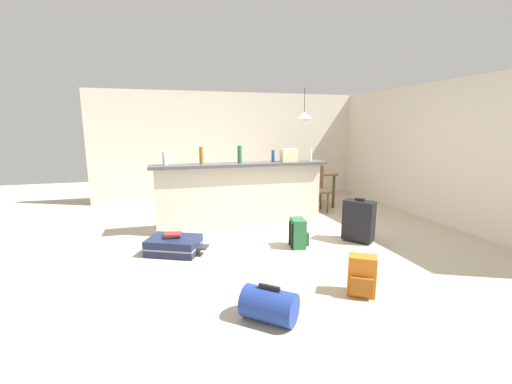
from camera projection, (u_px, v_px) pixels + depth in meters
ground_plane at (278, 236)px, 5.40m from camera, size 13.00×13.00×0.05m
wall_back at (236, 146)px, 8.03m from camera, size 6.60×0.10×2.50m
wall_right at (427, 152)px, 6.26m from camera, size 0.10×6.00×2.50m
partition_half_wall at (241, 197)px, 5.65m from camera, size 2.80×0.20×1.07m
bar_countertop at (241, 165)px, 5.54m from camera, size 2.96×0.40×0.05m
bottle_white at (165, 158)px, 5.22m from camera, size 0.07×0.07×0.21m
bottle_amber at (201, 155)px, 5.40m from camera, size 0.06×0.06×0.27m
bottle_green at (240, 154)px, 5.53m from camera, size 0.07×0.07×0.29m
bottle_blue at (273, 156)px, 5.70m from camera, size 0.06×0.06×0.20m
bottle_clear at (310, 155)px, 5.75m from camera, size 0.06×0.06×0.23m
grocery_bag at (289, 155)px, 5.74m from camera, size 0.26×0.18×0.22m
dining_table at (306, 177)px, 7.23m from camera, size 1.10×0.80×0.74m
dining_chair_near_partition at (316, 186)px, 6.79m from camera, size 0.41×0.41×0.93m
dining_chair_far_side at (299, 179)px, 7.75m from camera, size 0.44×0.44×0.93m
pendant_lamp at (304, 115)px, 7.04m from camera, size 0.34×0.34×0.67m
suitcase_flat_navy at (174, 245)px, 4.59m from camera, size 0.89×0.74×0.22m
backpack_green at (298, 234)px, 4.80m from camera, size 0.28×0.30×0.42m
backpack_orange at (362, 276)px, 3.44m from camera, size 0.33×0.33×0.42m
duffel_bag_blue at (269, 305)px, 2.98m from camera, size 0.56×0.54×0.34m
suitcase_upright_black at (359, 220)px, 5.02m from camera, size 0.46×0.49×0.67m
book_stack at (172, 235)px, 4.58m from camera, size 0.25×0.19×0.06m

